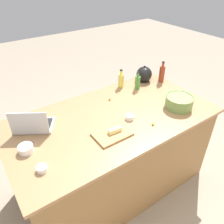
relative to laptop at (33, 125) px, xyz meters
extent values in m
plane|color=gray|center=(-0.64, 0.22, -0.95)|extent=(12.00, 12.00, 0.00)
cube|color=olive|center=(-0.64, 0.22, -0.51)|extent=(1.84, 0.96, 0.87)
cube|color=#9E754C|center=(-0.64, 0.22, -0.06)|extent=(1.90, 1.02, 0.03)
cube|color=#B7B7BC|center=(-0.02, -0.03, -0.04)|extent=(0.38, 0.35, 0.02)
cube|color=black|center=(-0.03, -0.04, -0.03)|extent=(0.31, 0.28, 0.00)
cube|color=#B7B7BC|center=(0.04, 0.06, 0.07)|extent=(0.26, 0.17, 0.20)
cube|color=silver|center=(0.04, 0.06, 0.07)|extent=(0.23, 0.15, 0.18)
cylinder|color=#72934C|center=(-1.25, 0.46, 0.01)|extent=(0.26, 0.26, 0.11)
cylinder|color=black|center=(-1.25, 0.46, 0.01)|extent=(0.21, 0.21, 0.10)
torus|color=#72934C|center=(-1.25, 0.46, 0.06)|extent=(0.27, 0.27, 0.02)
cylinder|color=#4C8C38|center=(-1.17, -0.05, 0.03)|extent=(0.06, 0.06, 0.14)
cylinder|color=#4C8C38|center=(-1.17, -0.05, 0.12)|extent=(0.02, 0.02, 0.04)
cylinder|color=black|center=(-1.17, -0.05, 0.14)|extent=(0.03, 0.03, 0.01)
cylinder|color=#DBC64C|center=(-1.05, -0.19, 0.03)|extent=(0.06, 0.06, 0.15)
cylinder|color=#DBC64C|center=(-1.05, -0.19, 0.13)|extent=(0.03, 0.03, 0.04)
cylinder|color=black|center=(-1.05, -0.19, 0.15)|extent=(0.03, 0.03, 0.01)
cylinder|color=maroon|center=(-1.51, -0.03, 0.04)|extent=(0.06, 0.06, 0.18)
cylinder|color=maroon|center=(-1.51, -0.03, 0.16)|extent=(0.03, 0.03, 0.05)
cylinder|color=black|center=(-1.51, -0.03, 0.19)|extent=(0.03, 0.03, 0.01)
cylinder|color=black|center=(-1.36, -0.16, -0.04)|extent=(0.13, 0.13, 0.01)
sphere|color=black|center=(-1.36, -0.16, 0.03)|extent=(0.18, 0.18, 0.18)
cone|color=black|center=(-1.27, -0.16, 0.05)|extent=(0.08, 0.03, 0.07)
sphere|color=black|center=(-1.36, -0.16, 0.13)|extent=(0.02, 0.02, 0.02)
cube|color=#AD7F4C|center=(-0.49, 0.43, -0.04)|extent=(0.30, 0.21, 0.02)
cube|color=#F4E58C|center=(-0.52, 0.43, -0.01)|extent=(0.11, 0.04, 0.04)
cylinder|color=white|center=(-0.75, 0.34, -0.03)|extent=(0.08, 0.08, 0.04)
cylinder|color=white|center=(0.13, 0.23, -0.02)|extent=(0.11, 0.11, 0.05)
cylinder|color=white|center=(0.10, 0.47, -0.03)|extent=(0.07, 0.07, 0.04)
sphere|color=#CC3399|center=(0.07, 0.17, -0.04)|extent=(0.02, 0.02, 0.02)
sphere|color=yellow|center=(-0.85, 0.53, -0.04)|extent=(0.02, 0.02, 0.02)
sphere|color=orange|center=(-0.78, -0.02, -0.04)|extent=(0.02, 0.02, 0.02)
camera|label=1|loc=(0.31, 1.59, 1.13)|focal=36.17mm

